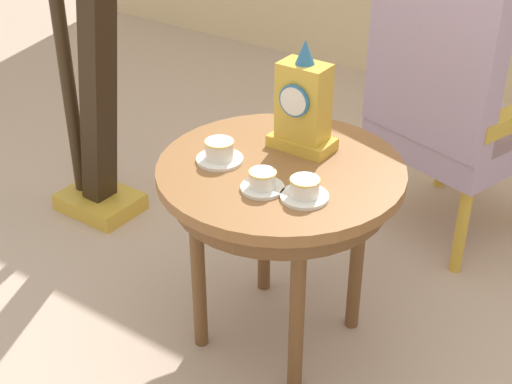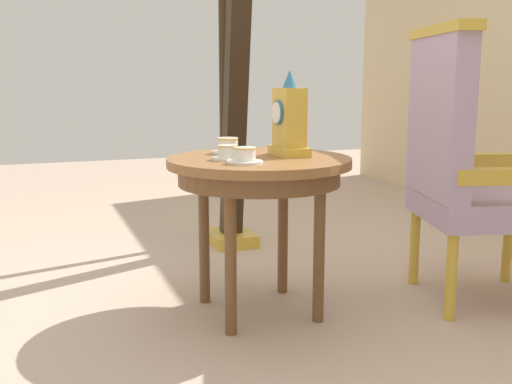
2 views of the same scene
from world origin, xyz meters
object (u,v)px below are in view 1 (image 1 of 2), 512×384
at_px(mantel_clock, 303,107).
at_px(armchair, 449,95).
at_px(teacup_right, 262,181).
at_px(harp, 87,50).
at_px(side_table, 280,189).
at_px(teacup_left, 220,152).
at_px(teacup_center, 305,190).

xyz_separation_m(mantel_clock, armchair, (0.18, 0.71, -0.17)).
relative_size(teacup_right, mantel_clock, 0.36).
distance_m(teacup_right, harp, 1.09).
relative_size(mantel_clock, armchair, 0.29).
xyz_separation_m(teacup_right, mantel_clock, (-0.04, 0.27, 0.11)).
height_order(teacup_right, armchair, armchair).
bearing_deg(mantel_clock, side_table, -85.04).
distance_m(teacup_left, armchair, 0.98).
distance_m(side_table, harp, 1.03).
height_order(teacup_left, harp, harp).
relative_size(teacup_center, mantel_clock, 0.39).
bearing_deg(harp, teacup_left, -19.25).
distance_m(teacup_left, teacup_right, 0.20).
xyz_separation_m(teacup_right, teacup_center, (0.12, 0.03, 0.00)).
height_order(teacup_left, armchair, armchair).
distance_m(side_table, mantel_clock, 0.25).
bearing_deg(mantel_clock, teacup_left, -126.29).
relative_size(armchair, harp, 0.65).
bearing_deg(side_table, mantel_clock, 94.96).
height_order(teacup_left, teacup_center, teacup_left).
bearing_deg(teacup_right, armchair, 82.13).
xyz_separation_m(teacup_center, mantel_clock, (-0.16, 0.24, 0.11)).
xyz_separation_m(teacup_center, armchair, (0.02, 0.95, -0.06)).
bearing_deg(teacup_left, side_table, 25.10).
bearing_deg(harp, armchair, 28.19).
bearing_deg(teacup_center, teacup_right, -166.81).
relative_size(side_table, teacup_left, 5.24).
xyz_separation_m(side_table, armchair, (0.17, 0.84, 0.04)).
bearing_deg(mantel_clock, armchair, 75.97).
xyz_separation_m(mantel_clock, harp, (-0.99, 0.09, -0.06)).
bearing_deg(armchair, teacup_left, -109.72).
height_order(side_table, teacup_left, teacup_left).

